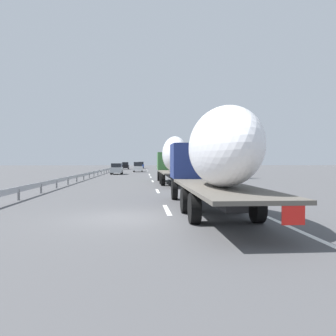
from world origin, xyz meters
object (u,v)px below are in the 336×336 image
Objects in this scene: truck_trailing at (213,156)px; road_sign at (185,161)px; car_white_van at (138,167)px; car_black_suv at (125,166)px; car_blue_sedan at (141,165)px; car_silver_hatch at (117,169)px; truck_lead at (173,158)px.

truck_trailing is 34.32m from road_sign.
car_black_suv is at bearing 9.19° from car_white_van.
road_sign is (34.18, -3.10, -0.23)m from truck_trailing.
car_silver_hatch is at bearing 175.45° from car_blue_sedan.
car_black_suv is (77.59, 7.46, -1.39)m from truck_trailing.
truck_lead is 18.13m from truck_trailing.
truck_lead reaches higher than car_silver_hatch.
car_silver_hatch is at bearing 16.35° from truck_lead.
road_sign is at bearing -161.69° from car_white_van.
car_white_van is 0.95× the size of car_silver_hatch.
car_white_van reaches higher than car_silver_hatch.
car_silver_hatch is (24.22, 7.10, -1.54)m from truck_lead.
car_silver_hatch is at bearing 165.50° from car_white_van.
truck_lead is at bearing 0.00° from truck_trailing.
car_black_suv is (59.46, 7.46, -1.49)m from truck_lead.
car_black_suv is 44.70m from road_sign.
truck_trailing reaches higher than car_silver_hatch.
truck_trailing is 2.93× the size of car_black_suv.
car_silver_hatch is 47.20m from car_blue_sedan.
truck_lead is at bearing -163.65° from car_silver_hatch.
truck_lead is at bearing -172.85° from car_black_suv.
truck_lead is 1.03× the size of truck_trailing.
car_white_van is 34.33m from car_blue_sedan.
car_black_suv is 1.03× the size of car_blue_sedan.
truck_trailing reaches higher than road_sign.
car_silver_hatch is at bearing 9.52° from truck_trailing.
car_black_suv is (35.25, 0.36, 0.04)m from car_silver_hatch.
road_sign reaches higher than car_silver_hatch.
road_sign is at bearing -128.69° from car_silver_hatch.
car_blue_sedan is at bearing -4.55° from car_silver_hatch.
road_sign is (-20.89, -6.92, 1.13)m from car_white_van.
truck_lead is 3.11× the size of car_blue_sedan.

